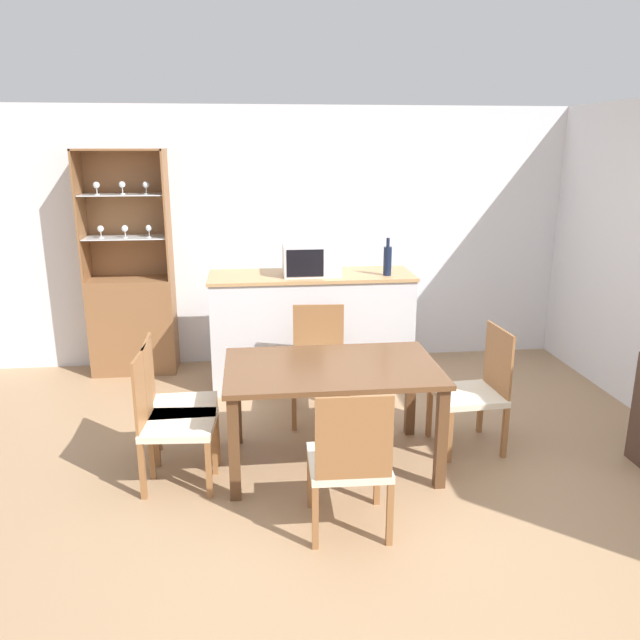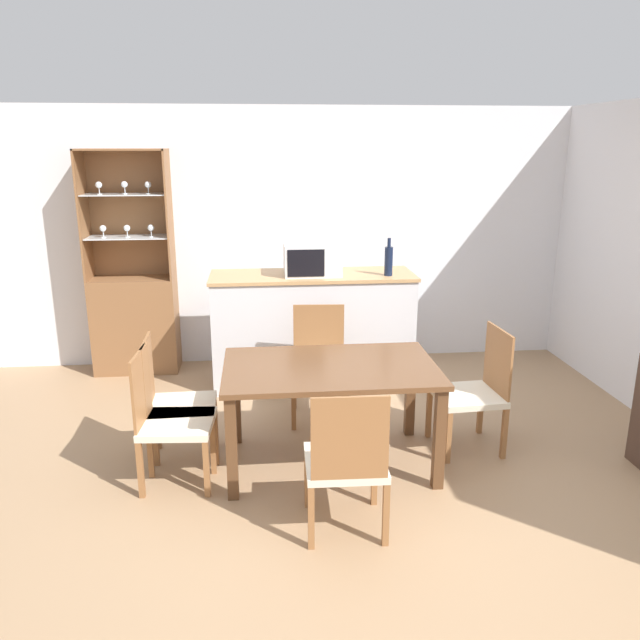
# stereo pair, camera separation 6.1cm
# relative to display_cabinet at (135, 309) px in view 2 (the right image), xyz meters

# --- Properties ---
(ground_plane) EXTENTS (18.00, 18.00, 0.00)m
(ground_plane) POSITION_rel_display_cabinet_xyz_m (1.81, -2.42, -0.63)
(ground_plane) COLOR #A37F5B
(wall_back) EXTENTS (6.80, 0.06, 2.55)m
(wall_back) POSITION_rel_display_cabinet_xyz_m (1.81, 0.21, 0.65)
(wall_back) COLOR silver
(wall_back) RESTS_ON ground_plane
(kitchen_counter) EXTENTS (1.86, 0.63, 1.05)m
(kitchen_counter) POSITION_rel_display_cabinet_xyz_m (1.71, -0.52, -0.10)
(kitchen_counter) COLOR silver
(kitchen_counter) RESTS_ON ground_plane
(display_cabinet) EXTENTS (0.81, 0.39, 2.15)m
(display_cabinet) POSITION_rel_display_cabinet_xyz_m (0.00, 0.00, 0.00)
(display_cabinet) COLOR brown
(display_cabinet) RESTS_ON ground_plane
(dining_table) EXTENTS (1.45, 0.91, 0.73)m
(dining_table) POSITION_rel_display_cabinet_xyz_m (1.69, -2.10, 0.01)
(dining_table) COLOR brown
(dining_table) RESTS_ON ground_plane
(dining_chair_head_near) EXTENTS (0.47, 0.47, 0.91)m
(dining_chair_head_near) POSITION_rel_display_cabinet_xyz_m (1.69, -2.91, -0.18)
(dining_chair_head_near) COLOR beige
(dining_chair_head_near) RESTS_ON ground_plane
(dining_chair_side_right_far) EXTENTS (0.49, 0.49, 0.91)m
(dining_chair_side_right_far) POSITION_rel_display_cabinet_xyz_m (2.77, -1.96, -0.18)
(dining_chair_side_right_far) COLOR beige
(dining_chair_side_right_far) RESTS_ON ground_plane
(dining_chair_side_left_far) EXTENTS (0.47, 0.47, 0.91)m
(dining_chair_side_left_far) POSITION_rel_display_cabinet_xyz_m (0.61, -1.96, -0.18)
(dining_chair_side_left_far) COLOR beige
(dining_chair_side_left_far) RESTS_ON ground_plane
(dining_chair_side_left_near) EXTENTS (0.49, 0.49, 0.91)m
(dining_chair_side_left_near) POSITION_rel_display_cabinet_xyz_m (0.61, -2.23, -0.18)
(dining_chair_side_left_near) COLOR beige
(dining_chair_side_left_near) RESTS_ON ground_plane
(dining_chair_head_far) EXTENTS (0.49, 0.49, 0.91)m
(dining_chair_head_far) POSITION_rel_display_cabinet_xyz_m (1.69, -1.29, -0.18)
(dining_chair_head_far) COLOR beige
(dining_chair_head_far) RESTS_ON ground_plane
(microwave) EXTENTS (0.51, 0.38, 0.28)m
(microwave) POSITION_rel_display_cabinet_xyz_m (1.70, -0.54, 0.56)
(microwave) COLOR silver
(microwave) RESTS_ON kitchen_counter
(wine_bottle) EXTENTS (0.07, 0.07, 0.34)m
(wine_bottle) POSITION_rel_display_cabinet_xyz_m (2.38, -0.65, 0.56)
(wine_bottle) COLOR #141E38
(wine_bottle) RESTS_ON kitchen_counter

